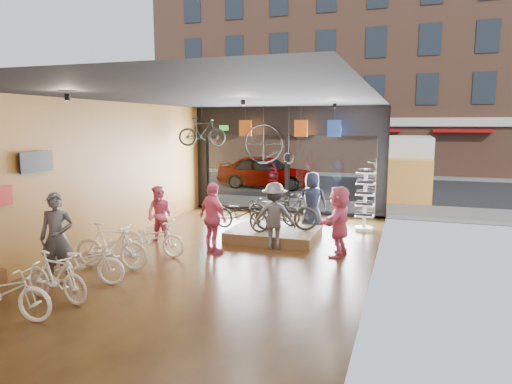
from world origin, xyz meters
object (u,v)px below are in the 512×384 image
at_px(customer_4, 312,202).
at_px(penny_farthing, 271,145).
at_px(display_bike_right, 274,209).
at_px(customer_2, 213,218).
at_px(customer_1, 160,215).
at_px(floor_bike_3, 111,246).
at_px(floor_bike_4, 153,238).
at_px(floor_bike_0, 3,292).
at_px(display_bike_mid, 286,212).
at_px(display_platform, 274,234).
at_px(street_car, 266,171).
at_px(customer_0, 57,238).
at_px(customer_3, 274,216).
at_px(box_truck, 405,167).
at_px(floor_bike_2, 85,263).
at_px(floor_bike_1, 56,277).
at_px(customer_5, 339,221).
at_px(display_bike_left, 241,214).
at_px(sunglasses_rack, 365,200).
at_px(hung_bike, 202,132).

distance_m(customer_4, penny_farthing, 2.59).
distance_m(display_bike_right, customer_2, 2.55).
relative_size(customer_1, customer_4, 0.88).
xyz_separation_m(floor_bike_3, floor_bike_4, (0.31, 1.20, -0.08)).
xyz_separation_m(floor_bike_0, customer_1, (-0.01, 5.04, 0.32)).
bearing_deg(display_bike_mid, display_platform, 59.95).
xyz_separation_m(display_bike_mid, display_bike_right, (-0.56, 0.72, -0.07)).
xyz_separation_m(street_car, customer_4, (4.14, -8.67, 0.08)).
distance_m(customer_0, customer_1, 3.32).
distance_m(customer_2, customer_4, 3.61).
bearing_deg(customer_2, customer_3, -115.42).
bearing_deg(display_bike_mid, floor_bike_4, 112.24).
height_order(box_truck, penny_farthing, penny_farthing).
xyz_separation_m(street_car, box_truck, (6.68, -1.00, 0.49)).
relative_size(display_platform, display_bike_mid, 1.40).
bearing_deg(display_bike_right, floor_bike_3, 161.82).
bearing_deg(penny_farthing, floor_bike_0, -102.09).
bearing_deg(customer_0, display_platform, 32.46).
height_order(floor_bike_0, floor_bike_2, floor_bike_0).
bearing_deg(display_platform, display_bike_mid, -12.01).
xyz_separation_m(display_platform, customer_2, (-1.06, -1.75, 0.74)).
height_order(box_truck, floor_bike_2, box_truck).
xyz_separation_m(floor_bike_0, floor_bike_4, (0.39, 4.00, -0.02)).
height_order(floor_bike_1, display_bike_right, display_bike_right).
height_order(floor_bike_0, customer_5, customer_5).
xyz_separation_m(display_bike_left, customer_1, (-1.95, -1.00, 0.03)).
xyz_separation_m(customer_2, customer_5, (2.99, 0.75, -0.03)).
xyz_separation_m(display_bike_left, customer_3, (1.09, -0.49, 0.11)).
xyz_separation_m(box_truck, display_bike_mid, (-2.96, -9.10, -0.50)).
distance_m(customer_5, penny_farthing, 4.80).
bearing_deg(customer_2, display_platform, -90.03).
bearing_deg(customer_4, sunglasses_rack, -168.47).
bearing_deg(customer_0, floor_bike_3, 41.27).
bearing_deg(floor_bike_3, customer_0, 149.32).
xyz_separation_m(customer_3, customer_5, (1.67, -0.13, 0.01)).
bearing_deg(floor_bike_0, display_bike_right, -27.62).
bearing_deg(customer_5, floor_bike_1, -35.94).
relative_size(customer_1, customer_2, 0.88).
distance_m(customer_4, customer_5, 2.62).
bearing_deg(display_platform, floor_bike_2, -119.83).
relative_size(floor_bike_0, penny_farthing, 1.10).
bearing_deg(sunglasses_rack, penny_farthing, -176.41).
bearing_deg(floor_bike_2, floor_bike_3, -8.00).
bearing_deg(floor_bike_0, hung_bike, -4.73).
bearing_deg(customer_5, floor_bike_3, -51.79).
relative_size(customer_1, sunglasses_rack, 0.84).
xyz_separation_m(customer_4, penny_farthing, (-1.64, 1.20, 1.60)).
relative_size(customer_1, customer_3, 0.91).
xyz_separation_m(display_bike_left, hung_bike, (-2.36, 2.60, 2.17)).
distance_m(floor_bike_2, display_bike_right, 5.77).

